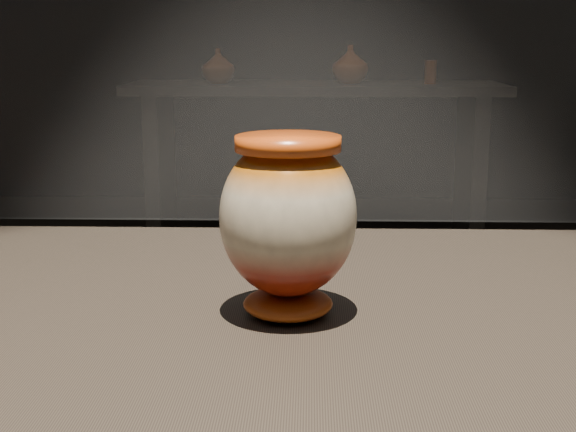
% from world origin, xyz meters
% --- Properties ---
extents(main_vase, '(0.14, 0.14, 0.17)m').
position_xyz_m(main_vase, '(0.12, 0.05, 0.99)').
color(main_vase, maroon).
rests_on(main_vase, display_plinth).
extents(back_shelf, '(2.00, 0.60, 0.90)m').
position_xyz_m(back_shelf, '(0.16, 3.67, 0.64)').
color(back_shelf, black).
rests_on(back_shelf, ground).
extents(back_vase_left, '(0.24, 0.24, 0.18)m').
position_xyz_m(back_vase_left, '(-0.35, 3.64, 0.99)').
color(back_vase_left, '#944515').
rests_on(back_vase_left, back_shelf).
extents(back_vase_mid, '(0.26, 0.26, 0.20)m').
position_xyz_m(back_vase_mid, '(0.35, 3.67, 1.00)').
color(back_vase_mid, maroon).
rests_on(back_vase_mid, back_shelf).
extents(back_vase_right, '(0.06, 0.06, 0.12)m').
position_xyz_m(back_vase_right, '(0.77, 3.63, 0.96)').
color(back_vase_right, '#944515').
rests_on(back_vase_right, back_shelf).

